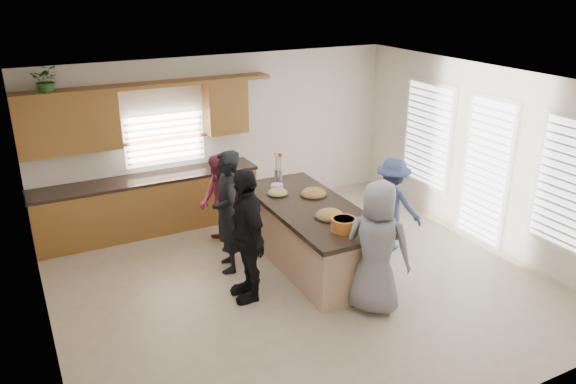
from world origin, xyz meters
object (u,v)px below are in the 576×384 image
woman_right_front (377,248)px  island (311,237)px  woman_right_back (392,204)px  woman_left_front (246,235)px  woman_left_back (227,212)px  salad_bowl (344,224)px  woman_left_mid (220,202)px

woman_right_front → island: bearing=-36.6°
woman_right_back → woman_right_front: woman_right_front is taller
island → woman_left_front: 1.33m
woman_left_back → woman_right_back: bearing=92.5°
woman_left_front → woman_right_back: (2.57, 0.30, -0.17)m
salad_bowl → woman_right_back: bearing=30.3°
island → woman_left_back: woman_left_back is taller
woman_left_back → woman_right_back: size_ratio=1.22×
island → woman_right_back: bearing=-2.4°
woman_left_mid → woman_left_front: size_ratio=0.84×
woman_right_back → woman_right_front: 1.83m
island → woman_right_front: size_ratio=1.56×
woman_right_back → island: bearing=55.6°
woman_left_mid → woman_right_front: 2.80m
woman_left_front → woman_right_front: (1.32, -1.03, -0.03)m
woman_left_mid → woman_right_front: (1.10, -2.57, 0.12)m
woman_left_mid → woman_left_front: bearing=-4.3°
woman_left_back → woman_right_back: woman_left_back is taller
woman_left_front → woman_right_front: size_ratio=1.04×
woman_right_front → salad_bowl: bearing=-22.1°
salad_bowl → woman_left_back: woman_left_back is taller
island → salad_bowl: salad_bowl is taller
salad_bowl → woman_left_back: 1.75m
woman_left_front → woman_right_back: bearing=101.7°
woman_left_back → woman_right_front: woman_left_back is taller
woman_left_front → woman_left_back: bearing=-179.7°
woman_left_mid → woman_right_front: size_ratio=0.87×
island → woman_left_front: woman_left_front is taller
woman_left_back → woman_left_mid: 0.74m
woman_left_back → woman_left_mid: (0.15, 0.71, -0.14)m
island → woman_left_mid: (-0.97, 1.16, 0.31)m
island → woman_left_front: bearing=-160.8°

